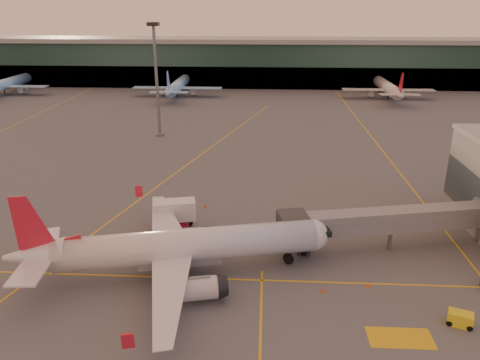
{
  "coord_description": "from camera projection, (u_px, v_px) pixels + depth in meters",
  "views": [
    {
      "loc": [
        5.14,
        -40.36,
        29.01
      ],
      "look_at": [
        1.46,
        23.71,
        5.0
      ],
      "focal_mm": 35.0,
      "sensor_mm": 36.0,
      "label": 1
    }
  ],
  "objects": [
    {
      "name": "cone_nose",
      "position": [
        368.0,
        285.0,
        51.2
      ],
      "size": [
        0.44,
        0.44,
        0.56
      ],
      "color": "#EA4F0C",
      "rests_on": "ground"
    },
    {
      "name": "gpu_cart",
      "position": [
        460.0,
        319.0,
        45.03
      ],
      "size": [
        2.66,
        2.12,
        1.36
      ],
      "rotation": [
        0.0,
        0.0,
        -0.37
      ],
      "color": "yellow",
      "rests_on": "ground"
    },
    {
      "name": "cone_wing_left",
      "position": [
        205.0,
        206.0,
        71.38
      ],
      "size": [
        0.49,
        0.49,
        0.62
      ],
      "color": "#EA4F0C",
      "rests_on": "ground"
    },
    {
      "name": "cone_tail",
      "position": [
        19.0,
        270.0,
        54.14
      ],
      "size": [
        0.49,
        0.49,
        0.63
      ],
      "color": "#EA4F0C",
      "rests_on": "ground"
    },
    {
      "name": "cone_fwd",
      "position": [
        323.0,
        290.0,
        50.34
      ],
      "size": [
        0.43,
        0.43,
        0.55
      ],
      "color": "#EA4F0C",
      "rests_on": "ground"
    },
    {
      "name": "terminal",
      "position": [
        254.0,
        62.0,
        177.69
      ],
      "size": [
        400.0,
        20.0,
        17.6
      ],
      "color": "#19382D",
      "rests_on": "ground"
    },
    {
      "name": "mast_west_near",
      "position": [
        156.0,
        72.0,
        105.76
      ],
      "size": [
        2.4,
        2.4,
        25.6
      ],
      "color": "slate",
      "rests_on": "ground"
    },
    {
      "name": "catering_truck",
      "position": [
        175.0,
        214.0,
        63.49
      ],
      "size": [
        5.98,
        3.59,
        4.34
      ],
      "rotation": [
        0.0,
        0.0,
        0.22
      ],
      "color": "maroon",
      "rests_on": "ground"
    },
    {
      "name": "main_airplane",
      "position": [
        178.0,
        248.0,
        52.4
      ],
      "size": [
        35.71,
        32.5,
        10.89
      ],
      "rotation": [
        0.0,
        0.0,
        0.23
      ],
      "color": "silver",
      "rests_on": "ground"
    },
    {
      "name": "jet_bridge",
      "position": [
        403.0,
        221.0,
        58.37
      ],
      "size": [
        29.64,
        9.16,
        5.54
      ],
      "color": "slate",
      "rests_on": "ground"
    },
    {
      "name": "distant_aircraft_row",
      "position": [
        190.0,
        96.0,
        159.64
      ],
      "size": [
        290.0,
        34.0,
        13.0
      ],
      "color": "#98CBFE",
      "rests_on": "ground"
    },
    {
      "name": "taxi_markings",
      "position": [
        201.0,
        166.0,
        90.17
      ],
      "size": [
        100.12,
        173.0,
        0.01
      ],
      "color": "gold",
      "rests_on": "ground"
    },
    {
      "name": "ground",
      "position": [
        213.0,
        305.0,
        48.18
      ],
      "size": [
        600.0,
        600.0,
        0.0
      ],
      "primitive_type": "plane",
      "color": "#4C4F54",
      "rests_on": "ground"
    }
  ]
}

